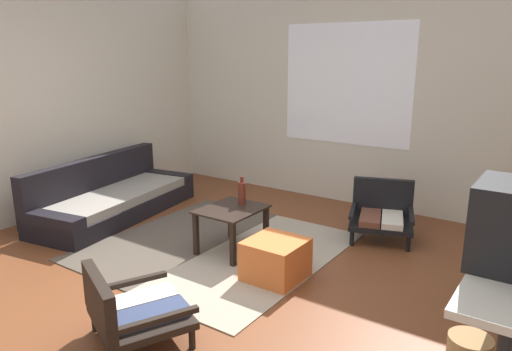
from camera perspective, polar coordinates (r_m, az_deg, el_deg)
ground_plane at (r=3.96m, az=-8.89°, el=-13.75°), size 7.80×7.80×0.00m
far_wall_with_window at (r=6.10m, az=10.97°, el=9.38°), size 5.60×0.13×2.70m
side_wall_left at (r=5.85m, az=-26.81°, el=7.89°), size 0.12×6.60×2.70m
area_rug at (r=4.77m, az=-4.78°, el=-8.52°), size 2.15×2.26×0.01m
couch at (r=5.86m, az=-16.85°, el=-2.65°), size 1.11×2.19×0.67m
coffee_table at (r=4.55m, az=-2.95°, el=-5.01°), size 0.52×0.61×0.44m
armchair_by_window at (r=5.09m, az=14.84°, el=-4.30°), size 0.77×0.73×0.59m
armchair_striped_foreground at (r=3.32m, az=-14.90°, el=-15.23°), size 0.80×0.78×0.52m
ottoman_orange at (r=4.07m, az=2.37°, el=-10.05°), size 0.46×0.46×0.35m
glass_bottle at (r=4.61m, az=-1.72°, el=-2.05°), size 0.08×0.08×0.28m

